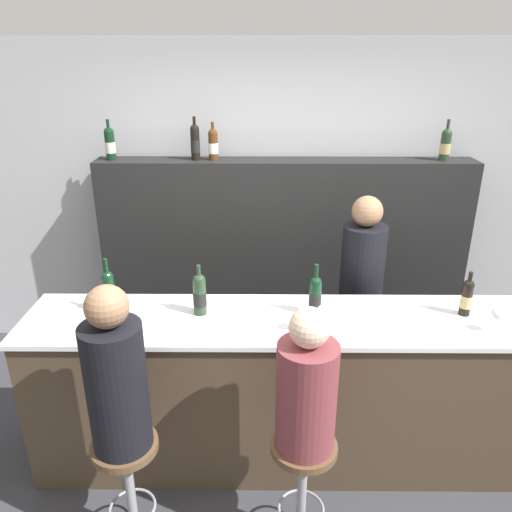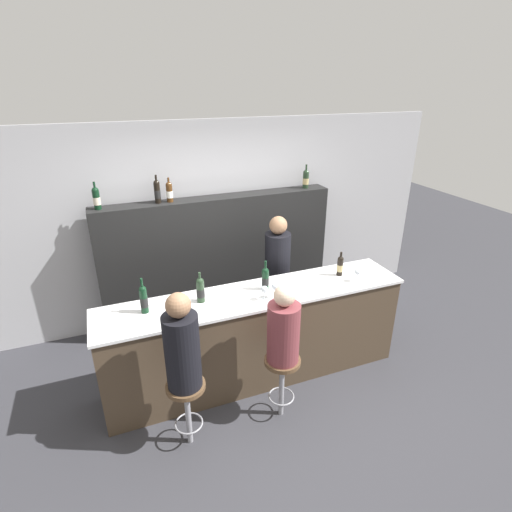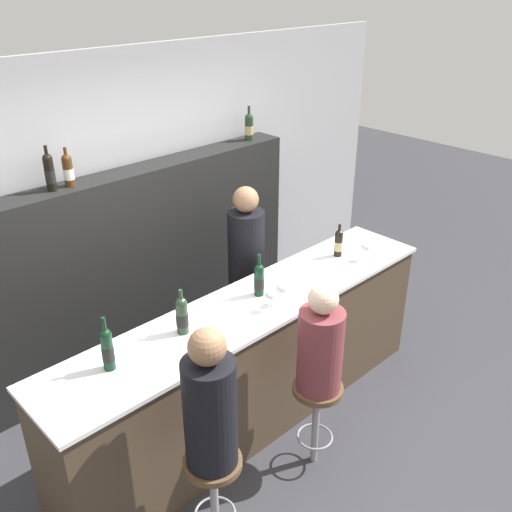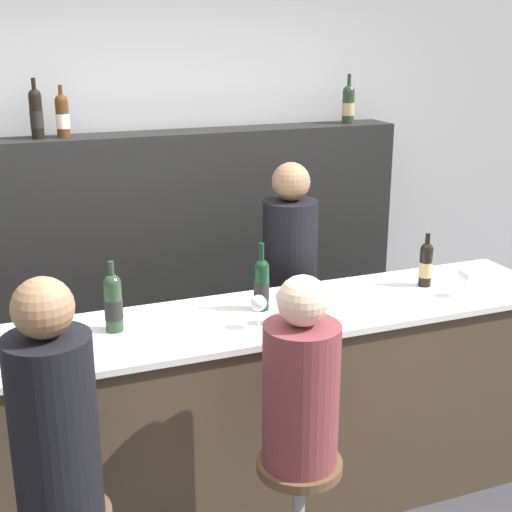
{
  "view_description": "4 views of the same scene",
  "coord_description": "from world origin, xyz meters",
  "px_view_note": "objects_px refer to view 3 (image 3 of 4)",
  "views": [
    {
      "loc": [
        -0.2,
        -2.27,
        2.49
      ],
      "look_at": [
        -0.22,
        0.25,
        1.45
      ],
      "focal_mm": 35.0,
      "sensor_mm": 36.0,
      "label": 1
    },
    {
      "loc": [
        -1.29,
        -2.99,
        3.03
      ],
      "look_at": [
        0.03,
        0.36,
        1.42
      ],
      "focal_mm": 28.0,
      "sensor_mm": 36.0,
      "label": 2
    },
    {
      "loc": [
        -2.32,
        -2.17,
        3.13
      ],
      "look_at": [
        0.08,
        0.34,
        1.37
      ],
      "focal_mm": 40.0,
      "sensor_mm": 36.0,
      "label": 3
    },
    {
      "loc": [
        -1.01,
        -2.51,
        2.27
      ],
      "look_at": [
        0.07,
        0.28,
        1.32
      ],
      "focal_mm": 50.0,
      "sensor_mm": 36.0,
      "label": 4
    }
  ],
  "objects_px": {
    "wine_bottle_counter_3": "(339,243)",
    "wine_glass_2": "(365,248)",
    "guest_seated_right": "(320,344)",
    "bartender": "(246,283)",
    "wine_bottle_counter_0": "(107,349)",
    "bar_stool_right": "(317,404)",
    "wine_bottle_backbar_2": "(68,170)",
    "guest_seated_left": "(210,406)",
    "wine_bottle_counter_2": "(259,279)",
    "wine_bottle_backbar_3": "(249,127)",
    "wine_bottle_counter_1": "(182,315)",
    "wine_glass_1": "(281,289)",
    "wine_bottle_backbar_1": "(49,172)",
    "bar_stool_left": "(213,479)",
    "wine_glass_0": "(270,296)"
  },
  "relations": [
    {
      "from": "wine_bottle_counter_3",
      "to": "wine_glass_2",
      "type": "height_order",
      "value": "wine_bottle_counter_3"
    },
    {
      "from": "guest_seated_right",
      "to": "bartender",
      "type": "bearing_deg",
      "value": 68.11
    },
    {
      "from": "wine_bottle_counter_0",
      "to": "bar_stool_right",
      "type": "distance_m",
      "value": 1.46
    },
    {
      "from": "wine_bottle_backbar_2",
      "to": "guest_seated_left",
      "type": "distance_m",
      "value": 2.11
    },
    {
      "from": "wine_bottle_counter_2",
      "to": "wine_bottle_backbar_3",
      "type": "distance_m",
      "value": 1.81
    },
    {
      "from": "wine_bottle_counter_2",
      "to": "bartender",
      "type": "bearing_deg",
      "value": 54.94
    },
    {
      "from": "wine_bottle_counter_1",
      "to": "wine_bottle_counter_2",
      "type": "bearing_deg",
      "value": 0.0
    },
    {
      "from": "wine_bottle_backbar_2",
      "to": "wine_glass_1",
      "type": "xyz_separation_m",
      "value": [
        0.71,
        -1.47,
        -0.66
      ]
    },
    {
      "from": "wine_bottle_counter_3",
      "to": "wine_bottle_backbar_1",
      "type": "xyz_separation_m",
      "value": [
        -1.72,
        1.28,
        0.69
      ]
    },
    {
      "from": "bar_stool_left",
      "to": "wine_glass_2",
      "type": "bearing_deg",
      "value": 13.22
    },
    {
      "from": "wine_glass_0",
      "to": "wine_glass_1",
      "type": "bearing_deg",
      "value": -0.0
    },
    {
      "from": "bar_stool_left",
      "to": "bar_stool_right",
      "type": "bearing_deg",
      "value": 0.0
    },
    {
      "from": "bar_stool_left",
      "to": "bar_stool_right",
      "type": "height_order",
      "value": "same"
    },
    {
      "from": "wine_bottle_backbar_1",
      "to": "wine_bottle_backbar_2",
      "type": "relative_size",
      "value": 1.14
    },
    {
      "from": "wine_bottle_counter_2",
      "to": "wine_bottle_counter_3",
      "type": "height_order",
      "value": "wine_bottle_counter_2"
    },
    {
      "from": "wine_bottle_backbar_2",
      "to": "wine_bottle_backbar_3",
      "type": "height_order",
      "value": "wine_bottle_backbar_3"
    },
    {
      "from": "wine_bottle_counter_3",
      "to": "wine_glass_1",
      "type": "height_order",
      "value": "wine_bottle_counter_3"
    },
    {
      "from": "wine_bottle_counter_0",
      "to": "guest_seated_right",
      "type": "height_order",
      "value": "guest_seated_right"
    },
    {
      "from": "bar_stool_left",
      "to": "guest_seated_left",
      "type": "height_order",
      "value": "guest_seated_left"
    },
    {
      "from": "wine_bottle_counter_3",
      "to": "wine_bottle_backbar_3",
      "type": "bearing_deg",
      "value": 80.35
    },
    {
      "from": "wine_bottle_counter_0",
      "to": "wine_glass_0",
      "type": "relative_size",
      "value": 2.32
    },
    {
      "from": "wine_bottle_counter_3",
      "to": "wine_bottle_backbar_1",
      "type": "distance_m",
      "value": 2.25
    },
    {
      "from": "wine_bottle_counter_3",
      "to": "wine_bottle_counter_2",
      "type": "bearing_deg",
      "value": 180.0
    },
    {
      "from": "wine_glass_2",
      "to": "wine_bottle_backbar_2",
      "type": "bearing_deg",
      "value": 138.63
    },
    {
      "from": "wine_glass_0",
      "to": "wine_glass_2",
      "type": "xyz_separation_m",
      "value": [
        1.07,
        0.0,
        -0.0
      ]
    },
    {
      "from": "wine_bottle_counter_2",
      "to": "bartender",
      "type": "height_order",
      "value": "bartender"
    },
    {
      "from": "wine_bottle_counter_2",
      "to": "bar_stool_left",
      "type": "relative_size",
      "value": 0.48
    },
    {
      "from": "wine_glass_1",
      "to": "guest_seated_left",
      "type": "relative_size",
      "value": 0.18
    },
    {
      "from": "wine_bottle_counter_3",
      "to": "wine_glass_0",
      "type": "distance_m",
      "value": 1.0
    },
    {
      "from": "guest_seated_left",
      "to": "wine_glass_0",
      "type": "bearing_deg",
      "value": 27.05
    },
    {
      "from": "bar_stool_right",
      "to": "bartender",
      "type": "height_order",
      "value": "bartender"
    },
    {
      "from": "wine_bottle_backbar_3",
      "to": "bartender",
      "type": "height_order",
      "value": "wine_bottle_backbar_3"
    },
    {
      "from": "wine_bottle_counter_1",
      "to": "bar_stool_left",
      "type": "relative_size",
      "value": 0.47
    },
    {
      "from": "wine_bottle_counter_0",
      "to": "wine_bottle_counter_3",
      "type": "relative_size",
      "value": 1.28
    },
    {
      "from": "wine_bottle_counter_0",
      "to": "bar_stool_right",
      "type": "xyz_separation_m",
      "value": [
        1.11,
        -0.66,
        -0.67
      ]
    },
    {
      "from": "wine_bottle_counter_2",
      "to": "wine_bottle_counter_3",
      "type": "relative_size",
      "value": 1.16
    },
    {
      "from": "wine_bottle_backbar_2",
      "to": "guest_seated_left",
      "type": "height_order",
      "value": "wine_bottle_backbar_2"
    },
    {
      "from": "wine_bottle_backbar_3",
      "to": "guest_seated_right",
      "type": "height_order",
      "value": "wine_bottle_backbar_3"
    },
    {
      "from": "wine_bottle_counter_1",
      "to": "wine_glass_2",
      "type": "relative_size",
      "value": 2.16
    },
    {
      "from": "wine_glass_0",
      "to": "guest_seated_left",
      "type": "relative_size",
      "value": 0.17
    },
    {
      "from": "wine_glass_1",
      "to": "bar_stool_right",
      "type": "xyz_separation_m",
      "value": [
        -0.13,
        -0.47,
        -0.65
      ]
    },
    {
      "from": "wine_bottle_backbar_3",
      "to": "guest_seated_left",
      "type": "distance_m",
      "value": 2.97
    },
    {
      "from": "bartender",
      "to": "wine_glass_0",
      "type": "bearing_deg",
      "value": -122.63
    },
    {
      "from": "bar_stool_left",
      "to": "wine_bottle_counter_1",
      "type": "bearing_deg",
      "value": 63.72
    },
    {
      "from": "wine_bottle_backbar_3",
      "to": "bar_stool_right",
      "type": "relative_size",
      "value": 0.47
    },
    {
      "from": "wine_bottle_backbar_2",
      "to": "wine_glass_1",
      "type": "relative_size",
      "value": 1.78
    },
    {
      "from": "guest_seated_left",
      "to": "wine_bottle_backbar_3",
      "type": "bearing_deg",
      "value": 42.54
    },
    {
      "from": "wine_bottle_counter_0",
      "to": "wine_bottle_backbar_1",
      "type": "height_order",
      "value": "wine_bottle_backbar_1"
    },
    {
      "from": "wine_glass_1",
      "to": "guest_seated_right",
      "type": "height_order",
      "value": "guest_seated_right"
    },
    {
      "from": "wine_glass_1",
      "to": "wine_bottle_backbar_2",
      "type": "bearing_deg",
      "value": 115.85
    }
  ]
}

